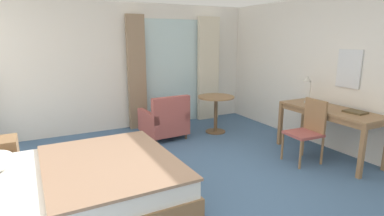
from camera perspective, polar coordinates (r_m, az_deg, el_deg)
name	(u,v)px	position (r m, az deg, el deg)	size (l,w,h in m)	color
ground	(208,194)	(3.97, 2.99, -15.65)	(5.84, 6.90, 0.10)	#426084
wall_back	(131,67)	(6.46, -11.34, 7.56)	(5.44, 0.12, 2.53)	silver
wall_right	(358,76)	(5.38, 28.58, 5.19)	(0.12, 6.50, 2.53)	silver
balcony_glass_door	(173,72)	(6.71, -3.62, 6.67)	(1.23, 0.02, 2.23)	silver
curtain_panel_left	(137,73)	(6.32, -10.26, 6.42)	(0.36, 0.10, 2.30)	#897056
curtain_panel_right	(208,69)	(6.99, 3.05, 7.23)	(0.51, 0.10, 2.30)	beige
bed	(72,188)	(3.64, -21.43, -13.73)	(2.21, 1.87, 1.01)	olive
writing_desk	(330,114)	(5.21, 24.33, -1.03)	(0.62, 1.58, 0.78)	olive
desk_chair	(308,128)	(4.92, 20.81, -3.50)	(0.48, 0.46, 0.95)	#9E4C47
desk_lamp	(308,84)	(5.48, 20.78, 4.19)	(0.19, 0.19, 0.46)	#B7B2A8
closed_book	(355,112)	(5.06, 28.14, -0.64)	(0.22, 0.29, 0.03)	brown
armchair_by_window	(165,121)	(5.75, -5.10, -2.44)	(0.77, 0.83, 0.83)	#9E4C47
round_cafe_table	(216,106)	(6.04, 4.48, 0.46)	(0.71, 0.71, 0.73)	olive
wall_mirror	(349,69)	(5.37, 27.22, 6.53)	(0.02, 0.40, 0.59)	silver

